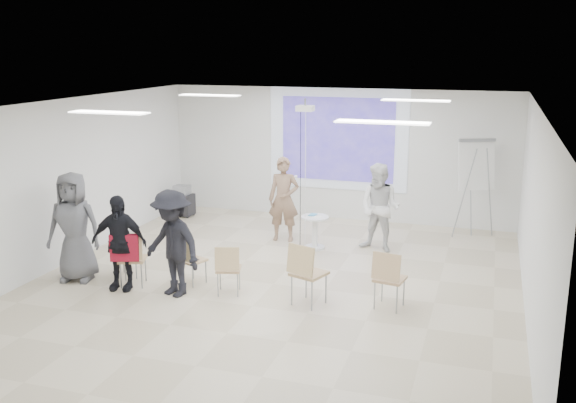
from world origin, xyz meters
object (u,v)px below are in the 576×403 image
(pedestal_table, at_px, (315,230))
(player_left, at_px, (284,194))
(chair_left_mid, at_px, (131,256))
(audience_mid, at_px, (172,236))
(chair_center, at_px, (228,266))
(chair_right_inner, at_px, (306,269))
(chair_right_far, at_px, (388,275))
(av_cart, at_px, (182,202))
(audience_left, at_px, (118,236))
(laptop, at_px, (193,258))
(player_right, at_px, (380,203))
(chair_far_left, at_px, (128,250))
(chair_left_inner, at_px, (189,257))
(audience_outer, at_px, (74,220))
(flipchart_easel, at_px, (476,165))

(pedestal_table, bearing_deg, player_left, 154.28)
(chair_left_mid, relative_size, audience_mid, 0.46)
(chair_center, bearing_deg, chair_right_inner, -19.32)
(chair_right_far, height_order, av_cart, chair_right_far)
(chair_left_mid, distance_m, audience_left, 0.42)
(pedestal_table, xyz_separation_m, chair_center, (-0.67, -2.77, 0.12))
(player_left, distance_m, laptop, 2.95)
(player_right, relative_size, audience_left, 1.05)
(laptop, bearing_deg, av_cart, -40.73)
(player_right, bearing_deg, chair_center, -107.13)
(chair_center, xyz_separation_m, chair_right_far, (2.54, 0.20, 0.06))
(chair_far_left, xyz_separation_m, chair_left_mid, (0.30, -0.38, 0.05))
(pedestal_table, distance_m, chair_left_inner, 2.94)
(player_left, bearing_deg, audience_left, -124.26)
(chair_left_mid, bearing_deg, audience_left, -152.58)
(player_left, height_order, audience_outer, audience_outer)
(pedestal_table, bearing_deg, chair_left_mid, -128.75)
(audience_mid, bearing_deg, chair_right_inner, 25.59)
(chair_right_inner, bearing_deg, audience_left, -156.22)
(audience_left, distance_m, audience_mid, 0.97)
(chair_right_far, bearing_deg, chair_left_mid, -165.98)
(av_cart, bearing_deg, chair_far_left, -73.41)
(chair_far_left, height_order, flipchart_easel, flipchart_easel)
(chair_left_mid, height_order, av_cart, chair_left_mid)
(audience_mid, bearing_deg, audience_left, -158.25)
(player_right, distance_m, audience_outer, 5.63)
(chair_left_mid, height_order, chair_left_inner, chair_left_mid)
(player_right, relative_size, audience_mid, 0.97)
(audience_mid, xyz_separation_m, audience_outer, (-1.91, 0.12, 0.07))
(chair_left_mid, xyz_separation_m, chair_left_inner, (0.87, 0.38, -0.05))
(pedestal_table, xyz_separation_m, audience_left, (-2.47, -3.05, 0.53))
(player_left, relative_size, laptop, 6.57)
(chair_left_mid, relative_size, chair_center, 1.09)
(chair_left_mid, relative_size, chair_right_inner, 0.90)
(audience_outer, distance_m, flipchart_easel, 7.92)
(flipchart_easel, bearing_deg, av_cart, 159.38)
(audience_mid, bearing_deg, audience_outer, -163.37)
(chair_center, height_order, chair_right_inner, chair_right_inner)
(audience_left, bearing_deg, pedestal_table, 41.67)
(chair_center, distance_m, flipchart_easel, 5.91)
(laptop, relative_size, av_cart, 0.41)
(chair_center, distance_m, laptop, 0.84)
(player_left, bearing_deg, audience_outer, -136.75)
(pedestal_table, height_order, player_right, player_right)
(chair_left_inner, bearing_deg, chair_far_left, -159.76)
(audience_left, bearing_deg, chair_center, -0.33)
(pedestal_table, relative_size, audience_mid, 0.35)
(audience_left, xyz_separation_m, audience_mid, (0.96, 0.03, 0.07))
(laptop, height_order, audience_outer, audience_outer)
(chair_right_far, relative_size, audience_left, 0.51)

